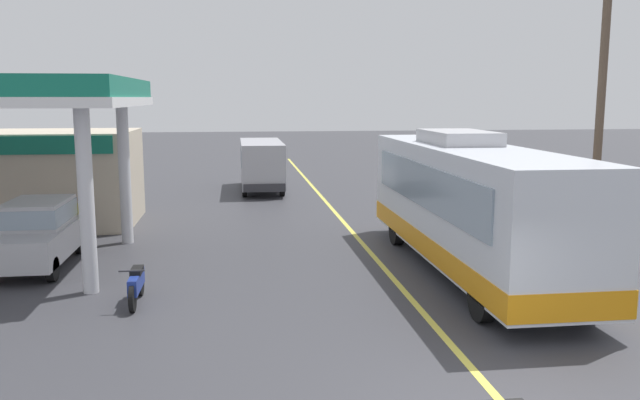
# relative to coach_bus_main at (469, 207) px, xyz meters

# --- Properties ---
(ground) EXTENTS (120.00, 120.00, 0.00)m
(ground) POSITION_rel_coach_bus_main_xyz_m (-2.16, 12.47, -1.72)
(ground) COLOR #38383D
(lane_divider_stripe) EXTENTS (0.16, 50.00, 0.01)m
(lane_divider_stripe) POSITION_rel_coach_bus_main_xyz_m (-2.16, 7.47, -1.72)
(lane_divider_stripe) COLOR #D8CC4C
(lane_divider_stripe) RESTS_ON ground
(coach_bus_main) EXTENTS (2.60, 11.04, 3.69)m
(coach_bus_main) POSITION_rel_coach_bus_main_xyz_m (0.00, 0.00, 0.00)
(coach_bus_main) COLOR silver
(coach_bus_main) RESTS_ON ground
(gas_station_roadside) EXTENTS (9.10, 11.95, 5.10)m
(gas_station_roadside) POSITION_rel_coach_bus_main_xyz_m (-13.28, 6.13, 0.91)
(gas_station_roadside) COLOR #147259
(gas_station_roadside) RESTS_ON ground
(car_at_pump) EXTENTS (1.70, 4.20, 1.82)m
(car_at_pump) POSITION_rel_coach_bus_main_xyz_m (-11.49, 1.92, -0.71)
(car_at_pump) COLOR #B2B2B7
(car_at_pump) RESTS_ON ground
(minibus_opposing_lane) EXTENTS (2.04, 6.13, 2.44)m
(minibus_opposing_lane) POSITION_rel_coach_bus_main_xyz_m (-4.84, 15.94, -0.25)
(minibus_opposing_lane) COLOR #A5A5AD
(minibus_opposing_lane) RESTS_ON ground
(motorcycle_parked_forecourt) EXTENTS (0.55, 1.80, 0.92)m
(motorcycle_parked_forecourt) POSITION_rel_coach_bus_main_xyz_m (-8.37, -1.74, -1.28)
(motorcycle_parked_forecourt) COLOR black
(motorcycle_parked_forecourt) RESTS_ON ground
(pedestrian_near_pump) EXTENTS (0.55, 0.22, 1.66)m
(pedestrian_near_pump) POSITION_rel_coach_bus_main_xyz_m (-10.74, 3.81, -0.79)
(pedestrian_near_pump) COLOR #33333F
(pedestrian_near_pump) RESTS_ON ground
(utility_pole_roadside) EXTENTS (1.80, 0.24, 8.45)m
(utility_pole_roadside) POSITION_rel_coach_bus_main_xyz_m (4.33, 1.35, 2.69)
(utility_pole_roadside) COLOR brown
(utility_pole_roadside) RESTS_ON ground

